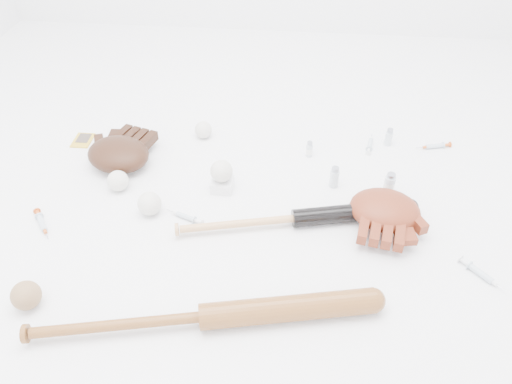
# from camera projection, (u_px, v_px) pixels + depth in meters

# --- Properties ---
(bat_dark) EXTENTS (0.80, 0.24, 0.06)m
(bat_dark) POSITION_uv_depth(u_px,v_px,m) (295.00, 218.00, 1.59)
(bat_dark) COLOR black
(bat_dark) RESTS_ON ground
(bat_wood) EXTENTS (0.96, 0.27, 0.07)m
(bat_wood) POSITION_uv_depth(u_px,v_px,m) (203.00, 317.00, 1.30)
(bat_wood) COLOR brown
(bat_wood) RESTS_ON ground
(glove_dark) EXTENTS (0.34, 0.34, 0.10)m
(glove_dark) POSITION_uv_depth(u_px,v_px,m) (118.00, 154.00, 1.82)
(glove_dark) COLOR black
(glove_dark) RESTS_ON ground
(glove_tan) EXTENTS (0.31, 0.31, 0.10)m
(glove_tan) POSITION_uv_depth(u_px,v_px,m) (385.00, 209.00, 1.60)
(glove_tan) COLOR maroon
(glove_tan) RESTS_ON ground
(trading_card) EXTENTS (0.07, 0.10, 0.01)m
(trading_card) POSITION_uv_depth(u_px,v_px,m) (83.00, 140.00, 1.97)
(trading_card) COLOR gold
(trading_card) RESTS_ON ground
(pedestal) EXTENTS (0.08, 0.08, 0.04)m
(pedestal) POSITION_uv_depth(u_px,v_px,m) (222.00, 184.00, 1.73)
(pedestal) COLOR white
(pedestal) RESTS_ON ground
(baseball_on_pedestal) EXTENTS (0.08, 0.08, 0.08)m
(baseball_on_pedestal) POSITION_uv_depth(u_px,v_px,m) (221.00, 171.00, 1.70)
(baseball_on_pedestal) COLOR silver
(baseball_on_pedestal) RESTS_ON pedestal
(baseball_left) EXTENTS (0.07, 0.07, 0.07)m
(baseball_left) POSITION_uv_depth(u_px,v_px,m) (118.00, 181.00, 1.72)
(baseball_left) COLOR silver
(baseball_left) RESTS_ON ground
(baseball_upper) EXTENTS (0.07, 0.07, 0.07)m
(baseball_upper) POSITION_uv_depth(u_px,v_px,m) (203.00, 130.00, 1.97)
(baseball_upper) COLOR silver
(baseball_upper) RESTS_ON ground
(baseball_mid) EXTENTS (0.08, 0.08, 0.08)m
(baseball_mid) POSITION_uv_depth(u_px,v_px,m) (150.00, 204.00, 1.63)
(baseball_mid) COLOR silver
(baseball_mid) RESTS_ON ground
(baseball_aged) EXTENTS (0.08, 0.08, 0.08)m
(baseball_aged) POSITION_uv_depth(u_px,v_px,m) (26.00, 295.00, 1.35)
(baseball_aged) COLOR olive
(baseball_aged) RESTS_ON ground
(syringe_0) EXTENTS (0.12, 0.15, 0.02)m
(syringe_0) POSITION_uv_depth(u_px,v_px,m) (42.00, 223.00, 1.60)
(syringe_0) COLOR #ADBCC6
(syringe_0) RESTS_ON ground
(syringe_1) EXTENTS (0.15, 0.08, 0.02)m
(syringe_1) POSITION_uv_depth(u_px,v_px,m) (186.00, 217.00, 1.63)
(syringe_1) COLOR #ADBCC6
(syringe_1) RESTS_ON ground
(syringe_2) EXTENTS (0.05, 0.15, 0.02)m
(syringe_2) POSITION_uv_depth(u_px,v_px,m) (370.00, 144.00, 1.94)
(syringe_2) COLOR #ADBCC6
(syringe_2) RESTS_ON ground
(syringe_3) EXTENTS (0.14, 0.14, 0.02)m
(syringe_3) POSITION_uv_depth(u_px,v_px,m) (481.00, 273.00, 1.44)
(syringe_3) COLOR #ADBCC6
(syringe_3) RESTS_ON ground
(syringe_4) EXTENTS (0.16, 0.07, 0.02)m
(syringe_4) POSITION_uv_depth(u_px,v_px,m) (435.00, 146.00, 1.93)
(syringe_4) COLOR #ADBCC6
(syringe_4) RESTS_ON ground
(vial_0) EXTENTS (0.02, 0.02, 0.06)m
(vial_0) POSITION_uv_depth(u_px,v_px,m) (309.00, 149.00, 1.87)
(vial_0) COLOR silver
(vial_0) RESTS_ON ground
(vial_1) EXTENTS (0.03, 0.03, 0.07)m
(vial_1) POSITION_uv_depth(u_px,v_px,m) (389.00, 137.00, 1.93)
(vial_1) COLOR silver
(vial_1) RESTS_ON ground
(vial_2) EXTENTS (0.03, 0.03, 0.08)m
(vial_2) POSITION_uv_depth(u_px,v_px,m) (334.00, 177.00, 1.73)
(vial_2) COLOR silver
(vial_2) RESTS_ON ground
(vial_3) EXTENTS (0.04, 0.04, 0.09)m
(vial_3) POSITION_uv_depth(u_px,v_px,m) (389.00, 184.00, 1.70)
(vial_3) COLOR silver
(vial_3) RESTS_ON ground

